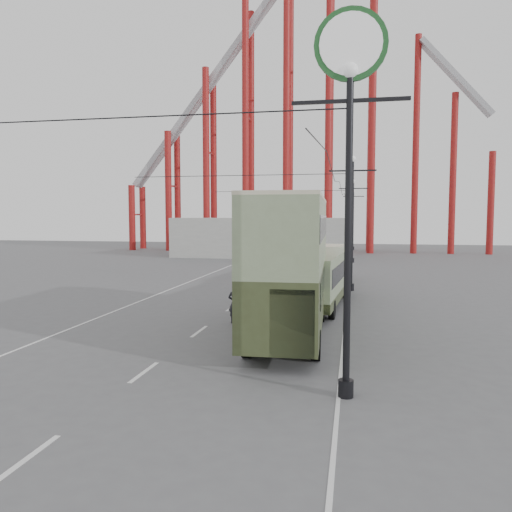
% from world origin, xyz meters
% --- Properties ---
extents(ground, '(160.00, 160.00, 0.00)m').
position_xyz_m(ground, '(0.00, 0.00, 0.00)').
color(ground, '#555558').
rests_on(ground, ground).
extents(road_markings, '(12.52, 120.00, 0.01)m').
position_xyz_m(road_markings, '(-0.86, 19.70, 0.01)').
color(road_markings, silver).
rests_on(road_markings, ground).
extents(lamp_post_near, '(3.20, 0.44, 10.80)m').
position_xyz_m(lamp_post_near, '(5.60, -3.00, 7.86)').
color(lamp_post_near, black).
rests_on(lamp_post_near, ground).
extents(lamp_post_mid, '(3.20, 0.44, 9.32)m').
position_xyz_m(lamp_post_mid, '(5.60, 18.00, 4.68)').
color(lamp_post_mid, black).
rests_on(lamp_post_mid, ground).
extents(lamp_post_far, '(3.20, 0.44, 9.32)m').
position_xyz_m(lamp_post_far, '(5.60, 40.00, 4.68)').
color(lamp_post_far, black).
rests_on(lamp_post_far, ground).
extents(lamp_post_distant, '(3.20, 0.44, 9.32)m').
position_xyz_m(lamp_post_distant, '(5.60, 62.00, 4.68)').
color(lamp_post_distant, black).
rests_on(lamp_post_distant, ground).
extents(roller_coaster, '(52.95, 5.00, 55.48)m').
position_xyz_m(roller_coaster, '(-2.49, 56.89, 22.92)').
color(roller_coaster, maroon).
rests_on(roller_coaster, ground).
extents(fairground_shed, '(22.00, 10.00, 5.00)m').
position_xyz_m(fairground_shed, '(-6.00, 47.00, 2.50)').
color(fairground_shed, '#A2A29D').
rests_on(fairground_shed, ground).
extents(double_decker_bus, '(3.21, 11.22, 5.97)m').
position_xyz_m(double_decker_bus, '(3.11, 3.99, 3.35)').
color(double_decker_bus, '#353C20').
rests_on(double_decker_bus, ground).
extents(single_decker_green, '(3.37, 11.09, 3.09)m').
position_xyz_m(single_decker_green, '(3.91, 11.60, 1.74)').
color(single_decker_green, gray).
rests_on(single_decker_green, ground).
extents(single_decker_cream, '(3.37, 9.24, 2.81)m').
position_xyz_m(single_decker_cream, '(3.25, 22.19, 1.58)').
color(single_decker_cream, beige).
rests_on(single_decker_cream, ground).
extents(pedestrian, '(0.74, 0.52, 1.92)m').
position_xyz_m(pedestrian, '(0.17, 6.04, 0.96)').
color(pedestrian, black).
rests_on(pedestrian, ground).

